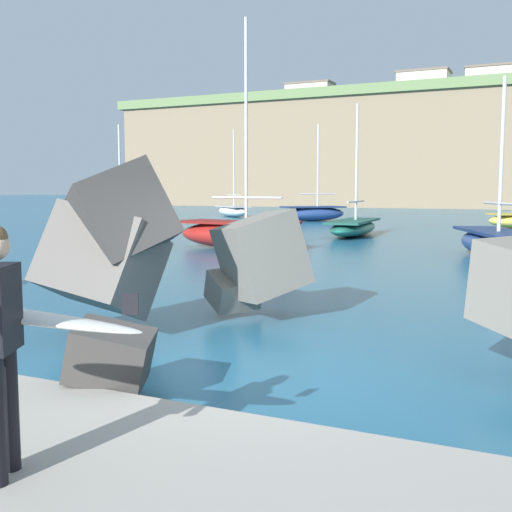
% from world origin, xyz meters
% --- Properties ---
extents(ground_plane, '(400.00, 400.00, 0.00)m').
position_xyz_m(ground_plane, '(0.00, 0.00, 0.00)').
color(ground_plane, '#235B7A').
extents(breakwater_jetty, '(30.66, 6.52, 2.76)m').
position_xyz_m(breakwater_jetty, '(-0.44, 1.58, 1.04)').
color(breakwater_jetty, '#605B56').
rests_on(breakwater_jetty, ground).
extents(boat_near_centre, '(5.11, 2.12, 8.51)m').
position_xyz_m(boat_near_centre, '(-7.31, 14.52, 0.61)').
color(boat_near_centre, maroon).
rests_on(boat_near_centre, ground).
extents(boat_near_right, '(4.86, 5.08, 6.17)m').
position_xyz_m(boat_near_right, '(-20.22, 24.92, 0.42)').
color(boat_near_right, '#1E6656').
rests_on(boat_near_right, ground).
extents(boat_mid_left, '(2.20, 6.39, 6.39)m').
position_xyz_m(boat_mid_left, '(-5.16, 22.79, 0.45)').
color(boat_mid_left, '#1E6656').
rests_on(boat_mid_left, ground).
extents(boat_mid_right, '(4.86, 4.65, 7.12)m').
position_xyz_m(boat_mid_right, '(-20.32, 39.45, 0.52)').
color(boat_mid_right, white).
rests_on(boat_mid_right, ground).
extents(boat_far_centre, '(4.85, 4.81, 6.88)m').
position_xyz_m(boat_far_centre, '(-11.90, 35.69, 0.59)').
color(boat_far_centre, navy).
rests_on(boat_far_centre, ground).
extents(boat_far_right, '(3.48, 5.68, 5.80)m').
position_xyz_m(boat_far_right, '(1.80, 15.21, 0.51)').
color(boat_far_right, navy).
rests_on(boat_far_right, ground).
extents(mooring_buoy_inner, '(0.44, 0.44, 0.44)m').
position_xyz_m(mooring_buoy_inner, '(-10.93, 9.89, 0.22)').
color(mooring_buoy_inner, yellow).
rests_on(mooring_buoy_inner, ground).
extents(headland_bluff, '(84.57, 42.85, 15.03)m').
position_xyz_m(headland_bluff, '(-11.80, 90.17, 7.54)').
color(headland_bluff, '#847056').
rests_on(headland_bluff, ground).
extents(station_building_west, '(7.23, 4.64, 3.90)m').
position_xyz_m(station_building_west, '(-13.33, 85.41, 17.00)').
color(station_building_west, silver).
rests_on(station_building_west, headland_bluff).
extents(station_building_central, '(7.82, 6.04, 5.63)m').
position_xyz_m(station_building_central, '(-4.98, 96.02, 17.86)').
color(station_building_central, '#B2ADA3').
rests_on(station_building_central, headland_bluff).
extents(station_building_east, '(8.35, 4.46, 6.01)m').
position_xyz_m(station_building_east, '(-35.75, 99.80, 18.05)').
color(station_building_east, '#B2ADA3').
rests_on(station_building_east, headland_bluff).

